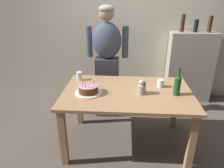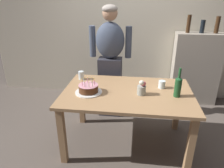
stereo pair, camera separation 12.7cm
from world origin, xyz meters
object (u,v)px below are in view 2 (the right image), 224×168
Objects in this scene: water_glass_near at (162,84)px; water_glass_far at (81,75)px; flower_vase at (142,88)px; wine_bottle at (178,86)px; person_man_bearded at (110,61)px; birthday_cake at (89,89)px.

water_glass_near is 0.84× the size of water_glass_far.
wine_bottle is at bearing 0.39° from flower_vase.
person_man_bearded reaches higher than wine_bottle.
water_glass_near is at bearing -8.46° from water_glass_far.
flower_vase is (0.60, 0.03, 0.03)m from birthday_cake.
person_man_bearded reaches higher than water_glass_far.
person_man_bearded is (0.14, 0.80, 0.09)m from birthday_cake.
birthday_cake is 0.94× the size of wine_bottle.
water_glass_near is 0.52× the size of flower_vase.
water_glass_far is at bearing 155.35° from flower_vase.
water_glass_far is 0.54m from person_man_bearded.
person_man_bearded is (-0.85, 0.78, 0.01)m from wine_bottle.
person_man_bearded is at bearing 120.63° from flower_vase.
person_man_bearded is (0.33, 0.42, 0.08)m from water_glass_far.
birthday_cake is 0.43m from water_glass_far.
birthday_cake is 3.33× the size of water_glass_near.
person_man_bearded is at bearing 141.00° from water_glass_near.
person_man_bearded is (-0.46, 0.78, 0.05)m from flower_vase.
person_man_bearded reaches higher than water_glass_near.
water_glass_far is 1.24m from wine_bottle.
flower_vase is 0.91m from person_man_bearded.
water_glass_near is 1.05m from water_glass_far.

